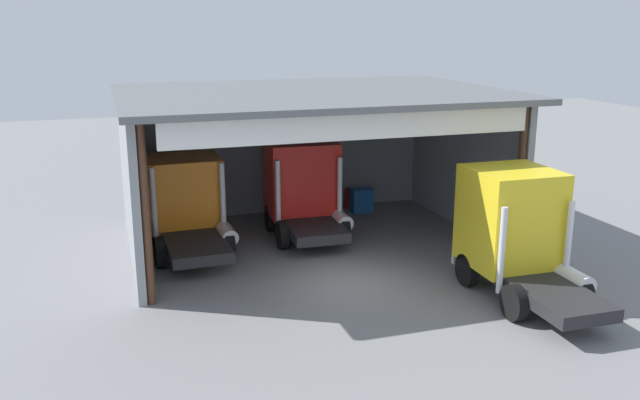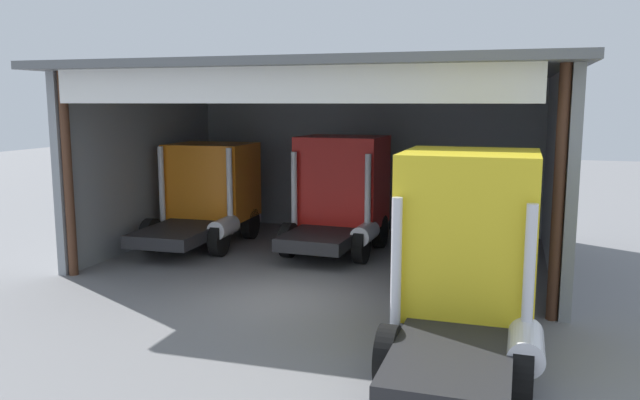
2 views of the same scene
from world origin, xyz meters
name	(u,v)px [view 1 (image 1 of 2)]	position (x,y,z in m)	size (l,w,h in m)	color
ground_plane	(350,282)	(0.00, 0.00, 0.00)	(80.00, 80.00, 0.00)	slate
workshop_shed	(303,136)	(0.00, 5.01, 3.75)	(13.01, 9.58, 5.50)	gray
truck_orange_center_right_bay	(186,202)	(-4.33, 4.82, 1.66)	(2.81, 5.23, 3.19)	orange
truck_red_left_bay	(304,187)	(0.04, 5.04, 1.81)	(2.75, 4.54, 3.49)	red
truck_yellow_yard_outside	(515,231)	(4.32, -2.19, 1.89)	(2.55, 5.36, 3.65)	yellow
oil_drum	(352,199)	(3.00, 7.87, 0.43)	(0.58, 0.58, 0.85)	#B21E19
tool_cart	(361,200)	(3.21, 7.27, 0.50)	(0.90, 0.60, 1.00)	#1E59A5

